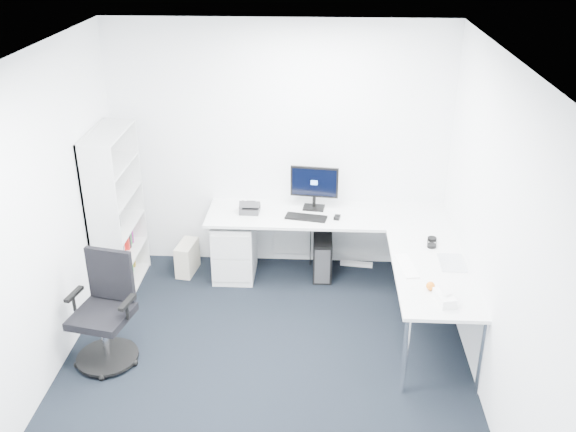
{
  "coord_description": "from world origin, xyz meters",
  "views": [
    {
      "loc": [
        0.44,
        -4.36,
        3.63
      ],
      "look_at": [
        0.15,
        1.05,
        1.05
      ],
      "focal_mm": 40.0,
      "sensor_mm": 36.0,
      "label": 1
    }
  ],
  "objects_px": {
    "bookshelf": "(116,212)",
    "monitor": "(314,188)",
    "l_desk": "(329,261)",
    "task_chair": "(101,313)",
    "laptop": "(453,252)"
  },
  "relations": [
    {
      "from": "bookshelf",
      "to": "laptop",
      "type": "relative_size",
      "value": 5.2
    },
    {
      "from": "task_chair",
      "to": "laptop",
      "type": "bearing_deg",
      "value": 22.55
    },
    {
      "from": "task_chair",
      "to": "laptop",
      "type": "xyz_separation_m",
      "value": [
        3.06,
        0.59,
        0.36
      ]
    },
    {
      "from": "bookshelf",
      "to": "task_chair",
      "type": "relative_size",
      "value": 1.7
    },
    {
      "from": "bookshelf",
      "to": "laptop",
      "type": "xyz_separation_m",
      "value": [
        3.28,
        -0.7,
        0.01
      ]
    },
    {
      "from": "l_desk",
      "to": "monitor",
      "type": "distance_m",
      "value": 0.8
    },
    {
      "from": "l_desk",
      "to": "task_chair",
      "type": "height_order",
      "value": "task_chair"
    },
    {
      "from": "l_desk",
      "to": "bookshelf",
      "type": "distance_m",
      "value": 2.23
    },
    {
      "from": "monitor",
      "to": "bookshelf",
      "type": "bearing_deg",
      "value": -161.39
    },
    {
      "from": "task_chair",
      "to": "laptop",
      "type": "relative_size",
      "value": 3.05
    },
    {
      "from": "bookshelf",
      "to": "monitor",
      "type": "xyz_separation_m",
      "value": [
        2.01,
        0.43,
        0.13
      ]
    },
    {
      "from": "bookshelf",
      "to": "monitor",
      "type": "relative_size",
      "value": 3.4
    },
    {
      "from": "bookshelf",
      "to": "task_chair",
      "type": "bearing_deg",
      "value": -80.64
    },
    {
      "from": "bookshelf",
      "to": "monitor",
      "type": "distance_m",
      "value": 2.06
    },
    {
      "from": "monitor",
      "to": "laptop",
      "type": "xyz_separation_m",
      "value": [
        1.27,
        -1.13,
        -0.13
      ]
    }
  ]
}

